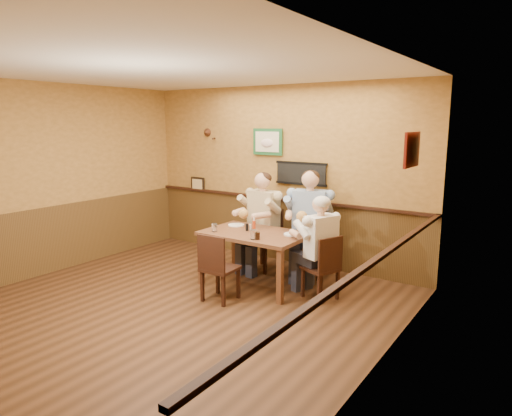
{
  "coord_description": "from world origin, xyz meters",
  "views": [
    {
      "loc": [
        3.77,
        -3.72,
        2.22
      ],
      "look_at": [
        0.41,
        1.22,
        1.1
      ],
      "focal_mm": 32.0,
      "sensor_mm": 36.0,
      "label": 1
    }
  ],
  "objects_px": {
    "diner_white_elder": "(321,253)",
    "water_glass_mid": "(254,235)",
    "chair_back_left": "(264,239)",
    "water_glass_left": "(214,228)",
    "cola_tumbler": "(257,236)",
    "chair_back_right": "(309,243)",
    "diner_tan_shirt": "(264,226)",
    "dining_table": "(255,239)",
    "pepper_shaker": "(247,227)",
    "hot_sauce_bottle": "(254,226)",
    "diner_blue_polo": "(310,229)",
    "chair_right_end": "(320,267)",
    "salt_shaker": "(250,227)",
    "chair_near_side": "(220,267)"
  },
  "relations": [
    {
      "from": "cola_tumbler",
      "to": "water_glass_mid",
      "type": "bearing_deg",
      "value": -142.18
    },
    {
      "from": "diner_tan_shirt",
      "to": "chair_right_end",
      "type": "bearing_deg",
      "value": -18.71
    },
    {
      "from": "chair_near_side",
      "to": "water_glass_mid",
      "type": "bearing_deg",
      "value": -127.06
    },
    {
      "from": "cola_tumbler",
      "to": "pepper_shaker",
      "type": "xyz_separation_m",
      "value": [
        -0.38,
        0.31,
        0.0
      ]
    },
    {
      "from": "chair_back_right",
      "to": "chair_near_side",
      "type": "height_order",
      "value": "chair_back_right"
    },
    {
      "from": "pepper_shaker",
      "to": "diner_white_elder",
      "type": "bearing_deg",
      "value": 2.74
    },
    {
      "from": "chair_back_left",
      "to": "cola_tumbler",
      "type": "relative_size",
      "value": 9.77
    },
    {
      "from": "chair_back_right",
      "to": "diner_white_elder",
      "type": "height_order",
      "value": "diner_white_elder"
    },
    {
      "from": "dining_table",
      "to": "pepper_shaker",
      "type": "relative_size",
      "value": 13.84
    },
    {
      "from": "diner_tan_shirt",
      "to": "cola_tumbler",
      "type": "height_order",
      "value": "diner_tan_shirt"
    },
    {
      "from": "diner_white_elder",
      "to": "water_glass_mid",
      "type": "distance_m",
      "value": 0.88
    },
    {
      "from": "water_glass_left",
      "to": "water_glass_mid",
      "type": "distance_m",
      "value": 0.68
    },
    {
      "from": "diner_white_elder",
      "to": "water_glass_mid",
      "type": "xyz_separation_m",
      "value": [
        -0.76,
        -0.39,
        0.22
      ]
    },
    {
      "from": "water_glass_left",
      "to": "hot_sauce_bottle",
      "type": "xyz_separation_m",
      "value": [
        0.46,
        0.29,
        0.03
      ]
    },
    {
      "from": "water_glass_left",
      "to": "hot_sauce_bottle",
      "type": "distance_m",
      "value": 0.54
    },
    {
      "from": "dining_table",
      "to": "chair_right_end",
      "type": "height_order",
      "value": "chair_right_end"
    },
    {
      "from": "cola_tumbler",
      "to": "hot_sauce_bottle",
      "type": "distance_m",
      "value": 0.4
    },
    {
      "from": "chair_back_right",
      "to": "dining_table",
      "type": "bearing_deg",
      "value": -132.73
    },
    {
      "from": "diner_blue_polo",
      "to": "hot_sauce_bottle",
      "type": "xyz_separation_m",
      "value": [
        -0.45,
        -0.77,
        0.14
      ]
    },
    {
      "from": "water_glass_mid",
      "to": "pepper_shaker",
      "type": "bearing_deg",
      "value": 135.46
    },
    {
      "from": "pepper_shaker",
      "to": "chair_near_side",
      "type": "bearing_deg",
      "value": -83.05
    },
    {
      "from": "diner_tan_shirt",
      "to": "pepper_shaker",
      "type": "distance_m",
      "value": 0.67
    },
    {
      "from": "water_glass_left",
      "to": "chair_back_left",
      "type": "bearing_deg",
      "value": 78.06
    },
    {
      "from": "chair_back_left",
      "to": "cola_tumbler",
      "type": "distance_m",
      "value": 1.13
    },
    {
      "from": "dining_table",
      "to": "chair_right_end",
      "type": "xyz_separation_m",
      "value": [
        0.97,
        0.06,
        -0.24
      ]
    },
    {
      "from": "hot_sauce_bottle",
      "to": "diner_white_elder",
      "type": "bearing_deg",
      "value": 3.25
    },
    {
      "from": "dining_table",
      "to": "diner_blue_polo",
      "type": "bearing_deg",
      "value": 61.1
    },
    {
      "from": "chair_right_end",
      "to": "water_glass_left",
      "type": "height_order",
      "value": "water_glass_left"
    },
    {
      "from": "diner_tan_shirt",
      "to": "diner_blue_polo",
      "type": "relative_size",
      "value": 0.96
    },
    {
      "from": "dining_table",
      "to": "hot_sauce_bottle",
      "type": "bearing_deg",
      "value": 162.96
    },
    {
      "from": "dining_table",
      "to": "water_glass_mid",
      "type": "height_order",
      "value": "water_glass_mid"
    },
    {
      "from": "chair_back_right",
      "to": "hot_sauce_bottle",
      "type": "xyz_separation_m",
      "value": [
        -0.45,
        -0.77,
        0.35
      ]
    },
    {
      "from": "hot_sauce_bottle",
      "to": "chair_near_side",
      "type": "bearing_deg",
      "value": -92.65
    },
    {
      "from": "dining_table",
      "to": "chair_back_left",
      "type": "relative_size",
      "value": 1.49
    },
    {
      "from": "cola_tumbler",
      "to": "hot_sauce_bottle",
      "type": "bearing_deg",
      "value": 130.01
    },
    {
      "from": "dining_table",
      "to": "water_glass_left",
      "type": "relative_size",
      "value": 12.25
    },
    {
      "from": "chair_back_left",
      "to": "salt_shaker",
      "type": "height_order",
      "value": "chair_back_left"
    },
    {
      "from": "chair_back_right",
      "to": "water_glass_mid",
      "type": "distance_m",
      "value": 1.18
    },
    {
      "from": "diner_tan_shirt",
      "to": "diner_blue_polo",
      "type": "distance_m",
      "value": 0.73
    },
    {
      "from": "water_glass_mid",
      "to": "chair_back_left",
      "type": "bearing_deg",
      "value": 116.51
    },
    {
      "from": "water_glass_left",
      "to": "diner_white_elder",
      "type": "bearing_deg",
      "value": 13.5
    },
    {
      "from": "dining_table",
      "to": "chair_back_right",
      "type": "bearing_deg",
      "value": 61.1
    },
    {
      "from": "diner_tan_shirt",
      "to": "diner_white_elder",
      "type": "xyz_separation_m",
      "value": [
        1.25,
        -0.58,
        -0.08
      ]
    },
    {
      "from": "diner_tan_shirt",
      "to": "water_glass_mid",
      "type": "bearing_deg",
      "value": -57.16
    },
    {
      "from": "chair_near_side",
      "to": "water_glass_mid",
      "type": "height_order",
      "value": "water_glass_mid"
    },
    {
      "from": "salt_shaker",
      "to": "diner_blue_polo",
      "type": "bearing_deg",
      "value": 51.63
    },
    {
      "from": "diner_white_elder",
      "to": "chair_back_right",
      "type": "bearing_deg",
      "value": -121.54
    },
    {
      "from": "diner_blue_polo",
      "to": "water_glass_mid",
      "type": "relative_size",
      "value": 11.13
    },
    {
      "from": "chair_back_right",
      "to": "water_glass_left",
      "type": "relative_size",
      "value": 8.56
    },
    {
      "from": "diner_tan_shirt",
      "to": "dining_table",
      "type": "bearing_deg",
      "value": -59.96
    }
  ]
}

